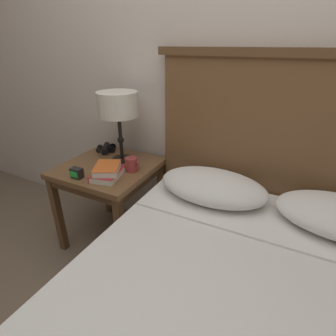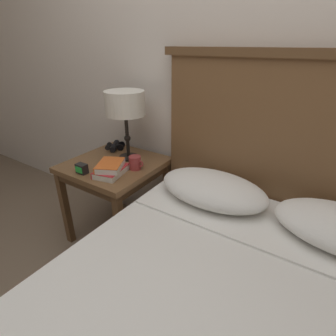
{
  "view_description": "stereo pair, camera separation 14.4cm",
  "coord_description": "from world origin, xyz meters",
  "px_view_note": "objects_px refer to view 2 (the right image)",
  "views": [
    {
      "loc": [
        0.36,
        -0.45,
        1.32
      ],
      "look_at": [
        -0.22,
        0.71,
        0.7
      ],
      "focal_mm": 28.0,
      "sensor_mm": 36.0,
      "label": 1
    },
    {
      "loc": [
        0.49,
        -0.38,
        1.32
      ],
      "look_at": [
        -0.22,
        0.71,
        0.7
      ],
      "focal_mm": 28.0,
      "sensor_mm": 36.0,
      "label": 2
    }
  ],
  "objects_px": {
    "table_lamp": "(125,105)",
    "book_stacked_on_top": "(110,166)",
    "binoculars_pair": "(115,146)",
    "coffee_mug": "(135,163)",
    "nightstand": "(115,173)",
    "book_on_nightstand": "(111,171)",
    "alarm_clock": "(82,169)"
  },
  "relations": [
    {
      "from": "coffee_mug",
      "to": "book_stacked_on_top",
      "type": "bearing_deg",
      "value": -119.62
    },
    {
      "from": "book_on_nightstand",
      "to": "coffee_mug",
      "type": "distance_m",
      "value": 0.16
    },
    {
      "from": "binoculars_pair",
      "to": "nightstand",
      "type": "bearing_deg",
      "value": -48.28
    },
    {
      "from": "coffee_mug",
      "to": "alarm_clock",
      "type": "height_order",
      "value": "coffee_mug"
    },
    {
      "from": "binoculars_pair",
      "to": "alarm_clock",
      "type": "bearing_deg",
      "value": -74.43
    },
    {
      "from": "coffee_mug",
      "to": "table_lamp",
      "type": "bearing_deg",
      "value": 144.19
    },
    {
      "from": "book_on_nightstand",
      "to": "book_stacked_on_top",
      "type": "relative_size",
      "value": 1.03
    },
    {
      "from": "nightstand",
      "to": "book_stacked_on_top",
      "type": "xyz_separation_m",
      "value": [
        0.1,
        -0.14,
        0.14
      ]
    },
    {
      "from": "book_on_nightstand",
      "to": "book_stacked_on_top",
      "type": "height_order",
      "value": "book_stacked_on_top"
    },
    {
      "from": "book_on_nightstand",
      "to": "coffee_mug",
      "type": "bearing_deg",
      "value": 60.38
    },
    {
      "from": "table_lamp",
      "to": "book_stacked_on_top",
      "type": "distance_m",
      "value": 0.4
    },
    {
      "from": "nightstand",
      "to": "book_stacked_on_top",
      "type": "bearing_deg",
      "value": -52.9
    },
    {
      "from": "table_lamp",
      "to": "book_stacked_on_top",
      "type": "relative_size",
      "value": 1.99
    },
    {
      "from": "table_lamp",
      "to": "book_stacked_on_top",
      "type": "height_order",
      "value": "table_lamp"
    },
    {
      "from": "nightstand",
      "to": "table_lamp",
      "type": "relative_size",
      "value": 1.32
    },
    {
      "from": "table_lamp",
      "to": "alarm_clock",
      "type": "bearing_deg",
      "value": -104.11
    },
    {
      "from": "table_lamp",
      "to": "binoculars_pair",
      "type": "distance_m",
      "value": 0.4
    },
    {
      "from": "binoculars_pair",
      "to": "coffee_mug",
      "type": "xyz_separation_m",
      "value": [
        0.35,
        -0.18,
        0.02
      ]
    },
    {
      "from": "book_stacked_on_top",
      "to": "book_on_nightstand",
      "type": "bearing_deg",
      "value": 59.75
    },
    {
      "from": "alarm_clock",
      "to": "binoculars_pair",
      "type": "bearing_deg",
      "value": 105.57
    },
    {
      "from": "nightstand",
      "to": "table_lamp",
      "type": "bearing_deg",
      "value": 73.52
    },
    {
      "from": "table_lamp",
      "to": "book_on_nightstand",
      "type": "height_order",
      "value": "table_lamp"
    },
    {
      "from": "book_stacked_on_top",
      "to": "coffee_mug",
      "type": "xyz_separation_m",
      "value": [
        0.08,
        0.14,
        -0.01
      ]
    },
    {
      "from": "book_stacked_on_top",
      "to": "coffee_mug",
      "type": "relative_size",
      "value": 2.21
    },
    {
      "from": "alarm_clock",
      "to": "coffee_mug",
      "type": "bearing_deg",
      "value": 43.76
    },
    {
      "from": "book_stacked_on_top",
      "to": "binoculars_pair",
      "type": "xyz_separation_m",
      "value": [
        -0.27,
        0.32,
        -0.04
      ]
    },
    {
      "from": "book_on_nightstand",
      "to": "binoculars_pair",
      "type": "relative_size",
      "value": 1.48
    },
    {
      "from": "binoculars_pair",
      "to": "alarm_clock",
      "type": "distance_m",
      "value": 0.42
    },
    {
      "from": "coffee_mug",
      "to": "book_on_nightstand",
      "type": "bearing_deg",
      "value": -119.62
    },
    {
      "from": "book_on_nightstand",
      "to": "nightstand",
      "type": "bearing_deg",
      "value": 127.66
    },
    {
      "from": "binoculars_pair",
      "to": "coffee_mug",
      "type": "distance_m",
      "value": 0.39
    },
    {
      "from": "coffee_mug",
      "to": "nightstand",
      "type": "bearing_deg",
      "value": -179.39
    }
  ]
}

